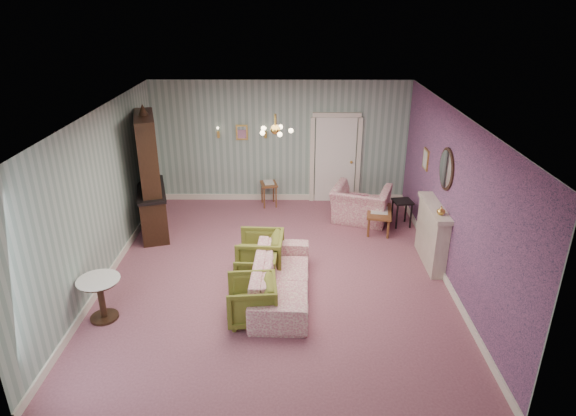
{
  "coord_description": "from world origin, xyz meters",
  "views": [
    {
      "loc": [
        0.27,
        -7.83,
        4.63
      ],
      "look_at": [
        0.2,
        0.4,
        1.1
      ],
      "focal_mm": 30.92,
      "sensor_mm": 36.0,
      "label": 1
    }
  ],
  "objects_px": {
    "olive_chair_c": "(260,252)",
    "olive_chair_b": "(256,267)",
    "sofa_chintz": "(281,272)",
    "fireplace": "(432,234)",
    "olive_chair_a": "(252,298)",
    "side_table_black": "(401,213)",
    "wingback_chair": "(361,199)",
    "pedestal_table": "(101,299)",
    "dresser": "(149,172)",
    "coffee_table": "(379,220)"
  },
  "relations": [
    {
      "from": "coffee_table",
      "to": "pedestal_table",
      "type": "bearing_deg",
      "value": -146.02
    },
    {
      "from": "olive_chair_b",
      "to": "side_table_black",
      "type": "relative_size",
      "value": 1.21
    },
    {
      "from": "pedestal_table",
      "to": "side_table_black",
      "type": "bearing_deg",
      "value": 32.99
    },
    {
      "from": "olive_chair_b",
      "to": "pedestal_table",
      "type": "xyz_separation_m",
      "value": [
        -2.31,
        -0.98,
        -0.0
      ]
    },
    {
      "from": "wingback_chair",
      "to": "pedestal_table",
      "type": "distance_m",
      "value": 5.78
    },
    {
      "from": "fireplace",
      "to": "olive_chair_c",
      "type": "bearing_deg",
      "value": -173.11
    },
    {
      "from": "side_table_black",
      "to": "pedestal_table",
      "type": "relative_size",
      "value": 0.83
    },
    {
      "from": "dresser",
      "to": "coffee_table",
      "type": "xyz_separation_m",
      "value": [
        4.77,
        0.08,
        -1.09
      ]
    },
    {
      "from": "coffee_table",
      "to": "side_table_black",
      "type": "relative_size",
      "value": 1.53
    },
    {
      "from": "olive_chair_c",
      "to": "olive_chair_b",
      "type": "bearing_deg",
      "value": -1.59
    },
    {
      "from": "wingback_chair",
      "to": "pedestal_table",
      "type": "height_order",
      "value": "wingback_chair"
    },
    {
      "from": "fireplace",
      "to": "pedestal_table",
      "type": "relative_size",
      "value": 1.98
    },
    {
      "from": "olive_chair_b",
      "to": "coffee_table",
      "type": "relative_size",
      "value": 0.79
    },
    {
      "from": "olive_chair_a",
      "to": "olive_chair_b",
      "type": "xyz_separation_m",
      "value": [
        0.01,
        0.99,
        -0.03
      ]
    },
    {
      "from": "sofa_chintz",
      "to": "fireplace",
      "type": "bearing_deg",
      "value": -65.38
    },
    {
      "from": "dresser",
      "to": "side_table_black",
      "type": "bearing_deg",
      "value": -13.15
    },
    {
      "from": "olive_chair_c",
      "to": "olive_chair_a",
      "type": "bearing_deg",
      "value": 1.21
    },
    {
      "from": "dresser",
      "to": "pedestal_table",
      "type": "xyz_separation_m",
      "value": [
        0.0,
        -3.14,
        -0.97
      ]
    },
    {
      "from": "olive_chair_a",
      "to": "olive_chair_c",
      "type": "relative_size",
      "value": 0.93
    },
    {
      "from": "fireplace",
      "to": "pedestal_table",
      "type": "height_order",
      "value": "fireplace"
    },
    {
      "from": "fireplace",
      "to": "coffee_table",
      "type": "distance_m",
      "value": 1.62
    },
    {
      "from": "dresser",
      "to": "pedestal_table",
      "type": "height_order",
      "value": "dresser"
    },
    {
      "from": "olive_chair_b",
      "to": "fireplace",
      "type": "xyz_separation_m",
      "value": [
        3.2,
        0.84,
        0.22
      ]
    },
    {
      "from": "olive_chair_b",
      "to": "dresser",
      "type": "height_order",
      "value": "dresser"
    },
    {
      "from": "olive_chair_a",
      "to": "sofa_chintz",
      "type": "relative_size",
      "value": 0.33
    },
    {
      "from": "olive_chair_a",
      "to": "side_table_black",
      "type": "bearing_deg",
      "value": 133.86
    },
    {
      "from": "wingback_chair",
      "to": "dresser",
      "type": "distance_m",
      "value": 4.55
    },
    {
      "from": "olive_chair_c",
      "to": "coffee_table",
      "type": "relative_size",
      "value": 0.91
    },
    {
      "from": "wingback_chair",
      "to": "dresser",
      "type": "relative_size",
      "value": 0.45
    },
    {
      "from": "olive_chair_a",
      "to": "dresser",
      "type": "bearing_deg",
      "value": -148.99
    },
    {
      "from": "pedestal_table",
      "to": "dresser",
      "type": "bearing_deg",
      "value": 90.0
    },
    {
      "from": "olive_chair_a",
      "to": "wingback_chair",
      "type": "xyz_separation_m",
      "value": [
        2.13,
        3.7,
        0.14
      ]
    },
    {
      "from": "olive_chair_a",
      "to": "wingback_chair",
      "type": "distance_m",
      "value": 4.28
    },
    {
      "from": "sofa_chintz",
      "to": "fireplace",
      "type": "xyz_separation_m",
      "value": [
        2.76,
        1.15,
        0.13
      ]
    },
    {
      "from": "olive_chair_c",
      "to": "side_table_black",
      "type": "height_order",
      "value": "olive_chair_c"
    },
    {
      "from": "olive_chair_c",
      "to": "fireplace",
      "type": "xyz_separation_m",
      "value": [
        3.16,
        0.38,
        0.17
      ]
    },
    {
      "from": "sofa_chintz",
      "to": "wingback_chair",
      "type": "distance_m",
      "value": 3.46
    },
    {
      "from": "fireplace",
      "to": "side_table_black",
      "type": "height_order",
      "value": "fireplace"
    },
    {
      "from": "sofa_chintz",
      "to": "dresser",
      "type": "bearing_deg",
      "value": 50.15
    },
    {
      "from": "olive_chair_b",
      "to": "pedestal_table",
      "type": "distance_m",
      "value": 2.51
    },
    {
      "from": "olive_chair_c",
      "to": "side_table_black",
      "type": "bearing_deg",
      "value": 127.04
    },
    {
      "from": "dresser",
      "to": "side_table_black",
      "type": "height_order",
      "value": "dresser"
    },
    {
      "from": "olive_chair_b",
      "to": "wingback_chair",
      "type": "xyz_separation_m",
      "value": [
        2.13,
        2.71,
        0.17
      ]
    },
    {
      "from": "olive_chair_c",
      "to": "wingback_chair",
      "type": "relative_size",
      "value": 0.68
    },
    {
      "from": "dresser",
      "to": "olive_chair_a",
      "type": "bearing_deg",
      "value": -70.17
    },
    {
      "from": "olive_chair_a",
      "to": "dresser",
      "type": "height_order",
      "value": "dresser"
    },
    {
      "from": "sofa_chintz",
      "to": "coffee_table",
      "type": "xyz_separation_m",
      "value": [
        2.02,
        2.54,
        -0.22
      ]
    },
    {
      "from": "olive_chair_a",
      "to": "pedestal_table",
      "type": "distance_m",
      "value": 2.31
    },
    {
      "from": "side_table_black",
      "to": "olive_chair_b",
      "type": "bearing_deg",
      "value": -140.52
    },
    {
      "from": "wingback_chair",
      "to": "fireplace",
      "type": "relative_size",
      "value": 0.86
    }
  ]
}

